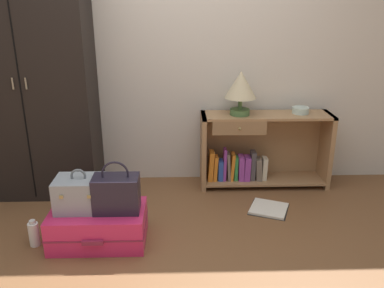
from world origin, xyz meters
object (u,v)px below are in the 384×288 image
at_px(wardrobe, 30,78).
at_px(bowl, 300,110).
at_px(train_case, 80,194).
at_px(bottle, 34,234).
at_px(open_book_on_floor, 269,209).
at_px(bookshelf, 257,151).
at_px(handbag, 116,193).
at_px(suitcase_large, 99,226).
at_px(table_lamp, 241,87).

xyz_separation_m(wardrobe, bowl, (2.30, 0.08, -0.31)).
xyz_separation_m(train_case, bottle, (-0.33, -0.06, -0.27)).
bearing_deg(open_book_on_floor, bookshelf, 92.10).
distance_m(bowl, bottle, 2.38).
bearing_deg(handbag, wardrobe, 132.99).
distance_m(suitcase_large, open_book_on_floor, 1.37).
bearing_deg(bottle, wardrobe, 103.22).
bearing_deg(wardrobe, bowl, 2.01).
distance_m(bookshelf, open_book_on_floor, 0.59).
bearing_deg(bookshelf, wardrobe, -177.72).
bearing_deg(bowl, suitcase_large, -150.77).
bearing_deg(handbag, bookshelf, 39.05).
bearing_deg(suitcase_large, table_lamp, 39.03).
height_order(bowl, open_book_on_floor, bowl).
xyz_separation_m(bowl, train_case, (-1.76, -0.90, -0.34)).
relative_size(wardrobe, open_book_on_floor, 5.33).
bearing_deg(table_lamp, wardrobe, -178.25).
height_order(wardrobe, train_case, wardrobe).
xyz_separation_m(train_case, open_book_on_floor, (1.42, 0.39, -0.36)).
bearing_deg(table_lamp, open_book_on_floor, -67.38).
xyz_separation_m(table_lamp, train_case, (-1.22, -0.87, -0.56)).
height_order(bookshelf, table_lamp, table_lamp).
xyz_separation_m(bowl, handbag, (-1.50, -0.93, -0.33)).
xyz_separation_m(suitcase_large, handbag, (0.14, -0.01, 0.26)).
bearing_deg(suitcase_large, bowl, 29.23).
bearing_deg(handbag, train_case, 172.58).
bearing_deg(suitcase_large, train_case, 167.82).
relative_size(bookshelf, table_lamp, 3.05).
xyz_separation_m(bowl, bottle, (-2.09, -0.96, -0.62)).
height_order(wardrobe, bottle, wardrobe).
height_order(wardrobe, table_lamp, wardrobe).
distance_m(bookshelf, handbag, 1.47).
relative_size(handbag, open_book_on_floor, 0.96).
bearing_deg(open_book_on_floor, bowl, 55.74).
relative_size(bookshelf, open_book_on_floor, 3.03).
bearing_deg(table_lamp, bookshelf, 7.38).
height_order(train_case, open_book_on_floor, train_case).
distance_m(suitcase_large, train_case, 0.27).
bearing_deg(train_case, suitcase_large, -12.18).
relative_size(suitcase_large, bottle, 3.39).
height_order(table_lamp, handbag, table_lamp).
relative_size(wardrobe, bottle, 10.44).
xyz_separation_m(bookshelf, suitcase_large, (-1.28, -0.92, -0.20)).
bearing_deg(handbag, open_book_on_floor, 20.10).
height_order(handbag, open_book_on_floor, handbag).
height_order(wardrobe, bookshelf, wardrobe).
xyz_separation_m(table_lamp, bowl, (0.54, 0.03, -0.22)).
bearing_deg(bottle, bowl, 24.62).
distance_m(suitcase_large, bottle, 0.45).
xyz_separation_m(table_lamp, handbag, (-0.96, -0.90, -0.54)).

